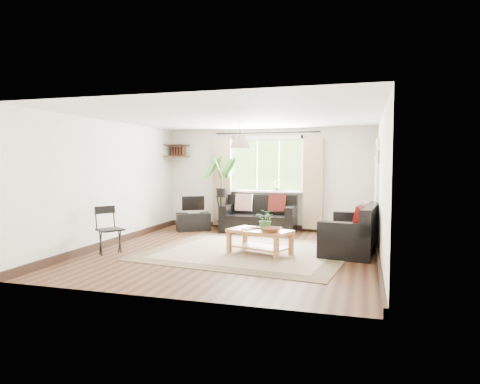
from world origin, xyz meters
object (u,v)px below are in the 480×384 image
(coffee_table, at_px, (260,242))
(sofa_right, at_px, (350,229))
(sofa_back, at_px, (259,215))
(palm_stand, at_px, (222,193))
(folding_chair, at_px, (110,230))
(tv_stand, at_px, (193,222))

(coffee_table, bearing_deg, sofa_right, 25.73)
(sofa_back, relative_size, sofa_right, 0.98)
(sofa_back, relative_size, coffee_table, 1.58)
(palm_stand, bearing_deg, sofa_right, -29.79)
(sofa_back, xyz_separation_m, palm_stand, (-0.93, 0.08, 0.48))
(sofa_right, bearing_deg, folding_chair, -64.94)
(sofa_back, bearing_deg, tv_stand, -172.15)
(sofa_back, height_order, coffee_table, sofa_back)
(folding_chair, bearing_deg, palm_stand, 14.59)
(coffee_table, relative_size, tv_stand, 1.39)
(folding_chair, bearing_deg, sofa_back, -0.01)
(sofa_right, xyz_separation_m, palm_stand, (-3.04, 1.74, 0.47))
(coffee_table, xyz_separation_m, tv_stand, (-2.13, 2.14, -0.01))
(sofa_back, relative_size, tv_stand, 2.20)
(sofa_right, relative_size, tv_stand, 2.23)
(tv_stand, bearing_deg, coffee_table, -76.61)
(tv_stand, bearing_deg, folding_chair, -129.54)
(tv_stand, bearing_deg, sofa_right, -52.80)
(sofa_back, xyz_separation_m, folding_chair, (-1.92, -3.06, 0.02))
(coffee_table, xyz_separation_m, folding_chair, (-2.53, -0.68, 0.20))
(folding_chair, bearing_deg, sofa_right, -38.65)
(palm_stand, bearing_deg, coffee_table, -58.08)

